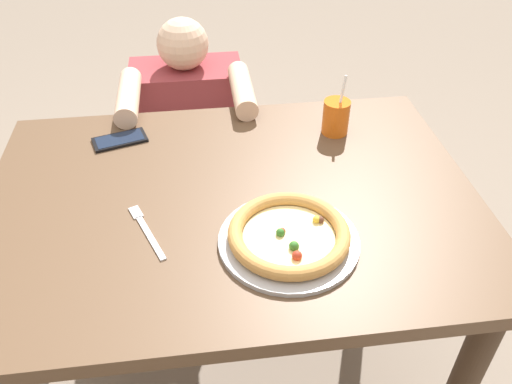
{
  "coord_description": "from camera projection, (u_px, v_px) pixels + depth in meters",
  "views": [
    {
      "loc": [
        -0.07,
        -1.01,
        1.57
      ],
      "look_at": [
        0.06,
        -0.03,
        0.78
      ],
      "focal_mm": 36.44,
      "sensor_mm": 36.0,
      "label": 1
    }
  ],
  "objects": [
    {
      "name": "dining_table",
      "position": [
        233.0,
        228.0,
        1.37
      ],
      "size": [
        1.23,
        0.89,
        0.75
      ],
      "color": "brown",
      "rests_on": "ground"
    },
    {
      "name": "fork",
      "position": [
        146.0,
        229.0,
        1.2
      ],
      "size": [
        0.09,
        0.19,
        0.0
      ],
      "color": "silver",
      "rests_on": "dining_table"
    },
    {
      "name": "cell_phone",
      "position": [
        120.0,
        140.0,
        1.49
      ],
      "size": [
        0.16,
        0.11,
        0.01
      ],
      "color": "black",
      "rests_on": "dining_table"
    },
    {
      "name": "drink_cup_colored",
      "position": [
        336.0,
        117.0,
        1.5
      ],
      "size": [
        0.08,
        0.08,
        0.18
      ],
      "color": "orange",
      "rests_on": "dining_table"
    },
    {
      "name": "diner_seated",
      "position": [
        192.0,
        150.0,
        2.05
      ],
      "size": [
        0.43,
        0.53,
        0.94
      ],
      "color": "#333847",
      "rests_on": "ground"
    },
    {
      "name": "pizza_near",
      "position": [
        289.0,
        236.0,
        1.15
      ],
      "size": [
        0.32,
        0.32,
        0.05
      ],
      "color": "#B7B7BC",
      "rests_on": "dining_table"
    },
    {
      "name": "ground_plane",
      "position": [
        239.0,
        366.0,
        1.77
      ],
      "size": [
        8.0,
        8.0,
        0.0
      ],
      "primitive_type": "plane",
      "color": "gray"
    }
  ]
}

